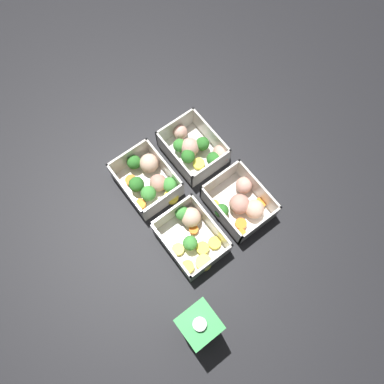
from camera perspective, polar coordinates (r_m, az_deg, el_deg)
ground_plane at (r=0.93m, az=0.00°, el=-0.50°), size 4.00×4.00×0.00m
container_near_left at (r=0.91m, az=7.48°, el=-1.72°), size 0.15×0.13×0.07m
container_near_right at (r=0.95m, az=0.65°, el=6.59°), size 0.17×0.14×0.07m
container_far_left at (r=0.88m, az=-0.10°, el=-6.51°), size 0.16×0.12×0.07m
container_far_right at (r=0.93m, az=-6.61°, el=1.96°), size 0.17×0.13×0.07m
juice_carton at (r=0.78m, az=1.01°, el=-19.62°), size 0.07×0.07×0.20m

